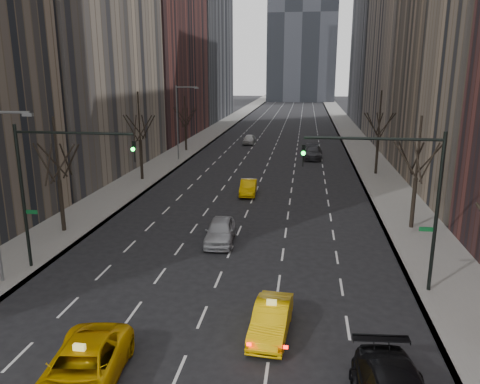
% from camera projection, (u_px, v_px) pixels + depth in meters
% --- Properties ---
extents(sidewalk_left, '(4.50, 320.00, 0.15)m').
position_uv_depth(sidewalk_left, '(210.00, 134.00, 82.32)').
color(sidewalk_left, slate).
rests_on(sidewalk_left, ground).
extents(sidewalk_right, '(4.50, 320.00, 0.15)m').
position_uv_depth(sidewalk_right, '(352.00, 136.00, 79.03)').
color(sidewalk_right, slate).
rests_on(sidewalk_right, ground).
extents(tree_lw_b, '(3.36, 3.50, 7.82)m').
position_uv_depth(tree_lw_b, '(59.00, 180.00, 31.54)').
color(tree_lw_b, black).
rests_on(tree_lw_b, ground).
extents(tree_lw_c, '(3.36, 3.50, 8.74)m').
position_uv_depth(tree_lw_c, '(140.00, 141.00, 46.79)').
color(tree_lw_c, black).
rests_on(tree_lw_c, ground).
extents(tree_lw_d, '(3.36, 3.50, 7.36)m').
position_uv_depth(tree_lw_d, '(185.00, 125.00, 64.16)').
color(tree_lw_d, black).
rests_on(tree_lw_d, ground).
extents(tree_rw_b, '(3.36, 3.50, 7.82)m').
position_uv_depth(tree_rw_b, '(416.00, 178.00, 32.14)').
color(tree_rw_b, black).
rests_on(tree_rw_b, ground).
extents(tree_rw_c, '(3.36, 3.50, 8.74)m').
position_uv_depth(tree_rw_c, '(378.00, 137.00, 49.31)').
color(tree_rw_c, black).
rests_on(tree_rw_c, ground).
extents(traffic_mast_left, '(6.69, 0.39, 8.00)m').
position_uv_depth(traffic_mast_left, '(49.00, 175.00, 24.95)').
color(traffic_mast_left, black).
rests_on(traffic_mast_left, ground).
extents(traffic_mast_right, '(6.69, 0.39, 8.00)m').
position_uv_depth(traffic_mast_right, '(403.00, 186.00, 22.50)').
color(traffic_mast_right, black).
rests_on(traffic_mast_right, ground).
extents(streetlight_far, '(2.83, 0.22, 9.00)m').
position_uv_depth(streetlight_far, '(180.00, 115.00, 56.78)').
color(streetlight_far, slate).
rests_on(streetlight_far, ground).
extents(taxi_suv, '(3.18, 5.79, 1.54)m').
position_uv_depth(taxi_suv, '(82.00, 370.00, 16.29)').
color(taxi_suv, '#D79E04').
rests_on(taxi_suv, ground).
extents(taxi_sedan, '(1.76, 4.27, 1.38)m').
position_uv_depth(taxi_sedan, '(271.00, 319.00, 19.74)').
color(taxi_sedan, '#F8BC05').
rests_on(taxi_sedan, ground).
extents(silver_sedan_ahead, '(2.14, 4.66, 1.55)m').
position_uv_depth(silver_sedan_ahead, '(220.00, 231.00, 30.36)').
color(silver_sedan_ahead, '#9A9CA2').
rests_on(silver_sedan_ahead, ground).
extents(far_taxi, '(1.61, 4.09, 1.33)m').
position_uv_depth(far_taxi, '(248.00, 187.00, 42.12)').
color(far_taxi, '#DFA704').
rests_on(far_taxi, ground).
extents(far_suv_grey, '(2.45, 5.65, 1.62)m').
position_uv_depth(far_suv_grey, '(313.00, 152.00, 59.42)').
color(far_suv_grey, '#2E2E33').
rests_on(far_suv_grey, ground).
extents(far_car_white, '(1.70, 4.20, 1.43)m').
position_uv_depth(far_car_white, '(249.00, 139.00, 71.17)').
color(far_car_white, beige).
rests_on(far_car_white, ground).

